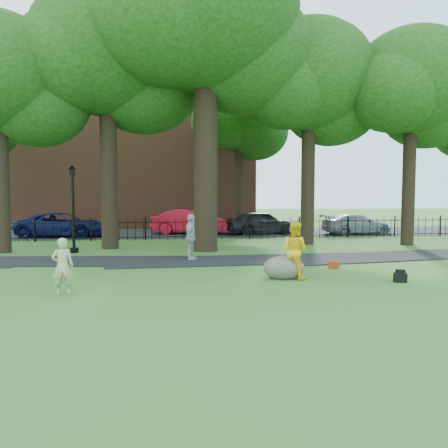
{
  "coord_description": "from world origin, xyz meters",
  "views": [
    {
      "loc": [
        -1.69,
        -12.98,
        2.64
      ],
      "look_at": [
        0.22,
        2.0,
        1.59
      ],
      "focal_mm": 35.0,
      "sensor_mm": 36.0,
      "label": 1
    }
  ],
  "objects": [
    {
      "name": "boulder",
      "position": [
        1.88,
        0.18,
        0.38
      ],
      "size": [
        1.32,
        1.01,
        0.76
      ],
      "primitive_type": "ellipsoid",
      "rotation": [
        0.0,
        0.0,
        0.02
      ],
      "color": "#5C594C",
      "rests_on": "ground"
    },
    {
      "name": "woman",
      "position": [
        -4.45,
        -1.27,
        0.75
      ],
      "size": [
        0.6,
        0.44,
        1.5
      ],
      "primitive_type": "imported",
      "rotation": [
        0.0,
        0.0,
        3.3
      ],
      "color": "tan",
      "rests_on": "ground"
    },
    {
      "name": "silver_car",
      "position": [
        10.39,
        13.92,
        0.65
      ],
      "size": [
        4.67,
        2.26,
        1.31
      ],
      "primitive_type": "imported",
      "rotation": [
        0.0,
        0.0,
        1.67
      ],
      "color": "gray",
      "rests_on": "ground"
    },
    {
      "name": "footpath",
      "position": [
        1.0,
        3.9,
        0.0
      ],
      "size": [
        36.07,
        3.85,
        0.03
      ],
      "primitive_type": "cube",
      "rotation": [
        0.0,
        0.0,
        0.03
      ],
      "color": "black",
      "rests_on": "ground"
    },
    {
      "name": "pedestrian",
      "position": [
        -0.82,
        4.22,
        0.92
      ],
      "size": [
        0.69,
        1.15,
        1.84
      ],
      "primitive_type": "imported",
      "rotation": [
        0.0,
        0.0,
        1.33
      ],
      "color": "#A9A9AE",
      "rests_on": "ground"
    },
    {
      "name": "ground",
      "position": [
        0.0,
        0.0,
        0.0
      ],
      "size": [
        120.0,
        120.0,
        0.0
      ],
      "primitive_type": "plane",
      "color": "#3B6D26",
      "rests_on": "ground"
    },
    {
      "name": "navy_van",
      "position": [
        -8.13,
        14.5,
        0.74
      ],
      "size": [
        5.55,
        3.02,
        1.48
      ],
      "primitive_type": "imported",
      "rotation": [
        0.0,
        0.0,
        1.46
      ],
      "color": "#0D1244",
      "rests_on": "ground"
    },
    {
      "name": "grey_car",
      "position": [
        4.3,
        14.61,
        0.77
      ],
      "size": [
        4.69,
        2.26,
        1.54
      ],
      "primitive_type": "imported",
      "rotation": [
        0.0,
        0.0,
        1.67
      ],
      "color": "black",
      "rests_on": "ground"
    },
    {
      "name": "lamppost",
      "position": [
        -5.91,
        7.12,
        1.91
      ],
      "size": [
        0.39,
        0.39,
        3.89
      ],
      "rotation": [
        0.0,
        0.0,
        0.19
      ],
      "color": "black",
      "rests_on": "ground"
    },
    {
      "name": "red_sedan",
      "position": [
        -0.29,
        15.5,
        0.82
      ],
      "size": [
        5.17,
        2.48,
        1.63
      ],
      "primitive_type": "imported",
      "rotation": [
        0.0,
        0.0,
        1.41
      ],
      "color": "red",
      "rests_on": "ground"
    },
    {
      "name": "red_bag",
      "position": [
        4.1,
        1.69,
        0.13
      ],
      "size": [
        0.43,
        0.35,
        0.25
      ],
      "primitive_type": "cube",
      "rotation": [
        0.0,
        0.0,
        -0.38
      ],
      "color": "#992D16",
      "rests_on": "ground"
    },
    {
      "name": "iron_fence",
      "position": [
        0.0,
        12.0,
        0.6
      ],
      "size": [
        44.0,
        0.04,
        1.2
      ],
      "color": "black",
      "rests_on": "ground"
    },
    {
      "name": "tree_row",
      "position": [
        0.52,
        8.4,
        8.15
      ],
      "size": [
        26.82,
        7.96,
        12.42
      ],
      "color": "black",
      "rests_on": "ground"
    },
    {
      "name": "street",
      "position": [
        0.0,
        16.0,
        0.0
      ],
      "size": [
        80.0,
        7.0,
        0.02
      ],
      "primitive_type": "cube",
      "color": "black",
      "rests_on": "ground"
    },
    {
      "name": "backpack",
      "position": [
        5.16,
        -0.88,
        0.14
      ],
      "size": [
        0.42,
        0.33,
        0.27
      ],
      "primitive_type": "cube",
      "rotation": [
        0.0,
        0.0,
        -0.32
      ],
      "color": "black",
      "rests_on": "ground"
    },
    {
      "name": "brick_building",
      "position": [
        -4.0,
        24.0,
        6.0
      ],
      "size": [
        18.0,
        8.0,
        12.0
      ],
      "primitive_type": "cube",
      "color": "brown",
      "rests_on": "ground"
    },
    {
      "name": "man",
      "position": [
        2.16,
        0.06,
        0.89
      ],
      "size": [
        1.09,
        1.07,
        1.77
      ],
      "primitive_type": "imported",
      "rotation": [
        0.0,
        0.0,
        2.42
      ],
      "color": "yellow",
      "rests_on": "ground"
    },
    {
      "name": "big_tree",
      "position": [
        0.13,
        7.09,
        10.14
      ],
      "size": [
        10.08,
        8.61,
        14.37
      ],
      "color": "black",
      "rests_on": "ground"
    }
  ]
}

